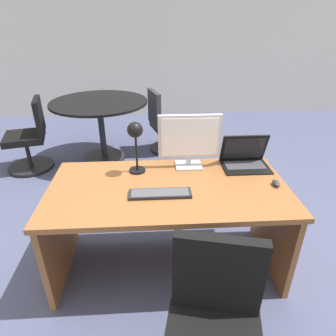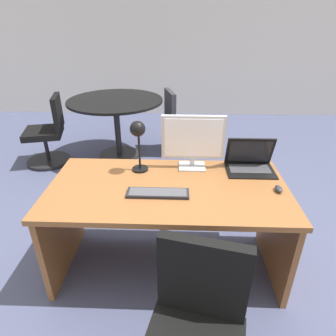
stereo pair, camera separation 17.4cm
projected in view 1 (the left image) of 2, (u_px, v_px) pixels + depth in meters
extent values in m
plane|color=#474C6B|center=(161.00, 175.00, 3.67)|extent=(12.00, 12.00, 0.00)
cube|color=silver|center=(154.00, 38.00, 5.33)|extent=(10.00, 0.10, 2.80)
cube|color=brown|center=(168.00, 189.00, 2.01)|extent=(1.64, 0.83, 0.04)
cube|color=brown|center=(59.00, 235.00, 2.13)|extent=(0.04, 0.73, 0.70)
cube|color=brown|center=(273.00, 226.00, 2.22)|extent=(0.04, 0.73, 0.70)
cube|color=brown|center=(166.00, 203.00, 2.44)|extent=(1.44, 0.02, 0.49)
cube|color=#B7BABF|center=(188.00, 165.00, 2.26)|extent=(0.20, 0.16, 0.01)
cube|color=#B7BABF|center=(188.00, 160.00, 2.25)|extent=(0.04, 0.02, 0.07)
cube|color=#B7BABF|center=(190.00, 136.00, 2.15)|extent=(0.46, 0.04, 0.33)
cube|color=white|center=(190.00, 137.00, 2.13)|extent=(0.42, 0.00, 0.29)
cube|color=black|center=(245.00, 167.00, 2.24)|extent=(0.35, 0.25, 0.01)
cube|color=#38383D|center=(245.00, 165.00, 2.26)|extent=(0.30, 0.14, 0.00)
cube|color=black|center=(244.00, 148.00, 2.27)|extent=(0.35, 0.09, 0.23)
cube|color=black|center=(244.00, 148.00, 2.26)|extent=(0.31, 0.07, 0.19)
cube|color=black|center=(160.00, 194.00, 1.90)|extent=(0.41, 0.12, 0.02)
cube|color=#47474C|center=(160.00, 192.00, 1.89)|extent=(0.37, 0.10, 0.00)
ellipsoid|color=#2D2D33|center=(276.00, 183.00, 2.00)|extent=(0.05, 0.08, 0.04)
cylinder|color=black|center=(137.00, 170.00, 2.19)|extent=(0.12, 0.12, 0.01)
cylinder|color=black|center=(136.00, 152.00, 2.12)|extent=(0.02, 0.02, 0.28)
sphere|color=black|center=(135.00, 130.00, 2.01)|extent=(0.11, 0.11, 0.11)
cube|color=black|center=(218.00, 275.00, 1.41)|extent=(0.44, 0.16, 0.45)
cylinder|color=black|center=(105.00, 157.00, 4.07)|extent=(0.55, 0.55, 0.04)
cylinder|color=black|center=(102.00, 131.00, 3.89)|extent=(0.08, 0.08, 0.74)
cylinder|color=black|center=(99.00, 102.00, 3.71)|extent=(1.23, 1.23, 0.03)
cylinder|color=black|center=(169.00, 148.00, 4.34)|extent=(0.56, 0.56, 0.04)
cylinder|color=black|center=(169.00, 138.00, 4.27)|extent=(0.05, 0.05, 0.29)
cube|color=#2D2D33|center=(169.00, 126.00, 4.18)|extent=(0.57, 0.57, 0.08)
cube|color=#2D2D33|center=(154.00, 108.00, 3.99)|extent=(0.18, 0.44, 0.47)
cylinder|color=black|center=(31.00, 166.00, 3.82)|extent=(0.56, 0.56, 0.04)
cylinder|color=black|center=(28.00, 153.00, 3.73)|extent=(0.05, 0.05, 0.35)
cube|color=black|center=(24.00, 137.00, 3.63)|extent=(0.56, 0.56, 0.08)
cube|color=black|center=(39.00, 116.00, 3.57)|extent=(0.16, 0.44, 0.43)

